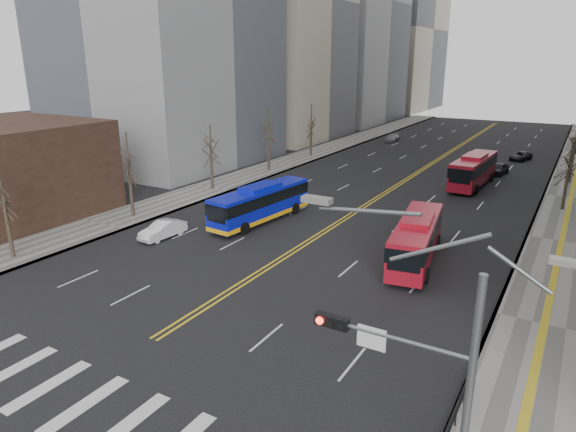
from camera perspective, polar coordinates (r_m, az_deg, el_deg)
The scene contains 14 objects.
ground at distance 24.14m, azimuth -23.46°, elevation -17.78°, with size 220.00×220.00×0.00m, color black.
sidewalk_left at distance 66.47m, azimuth -0.66°, elevation 5.78°, with size 5.00×130.00×0.15m, color #65625E.
crosswalk at distance 24.13m, azimuth -23.46°, elevation -17.77°, with size 26.70×4.00×0.01m.
centerline at distance 69.33m, azimuth 15.58°, elevation 5.57°, with size 0.55×100.00×0.01m.
signal_mast at distance 15.74m, azimuth 14.34°, elevation -15.77°, with size 5.37×0.37×9.39m.
pedestrian_railing at distance 21.17m, azimuth 18.22°, elevation -19.83°, with size 0.06×6.06×1.02m.
street_trees at distance 52.14m, azimuth 2.26°, elevation 7.95°, with size 35.20×47.20×7.60m.
blue_bus at distance 43.00m, azimuth -3.06°, elevation 1.52°, with size 3.40×10.89×3.15m.
red_bus_near at distance 35.35m, azimuth 14.08°, elevation -2.28°, with size 3.79×10.25×3.21m.
red_bus_far at distance 58.38m, azimuth 19.93°, elevation 4.98°, with size 3.12×10.91×3.44m.
car_white at distance 40.42m, azimuth -13.74°, elevation -1.48°, with size 1.38×3.96×1.30m, color silver.
car_dark_mid at distance 65.76m, azimuth 22.37°, elevation 4.89°, with size 1.59×3.94×1.34m, color black.
car_silver at distance 86.94m, azimuth 11.51°, elevation 8.52°, with size 1.70×4.18×1.21m, color gray.
car_dark_far at distance 76.11m, azimuth 24.43°, elevation 6.09°, with size 1.88×4.09×1.14m, color black.
Camera 1 is at (16.94, -10.90, 13.29)m, focal length 32.00 mm.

